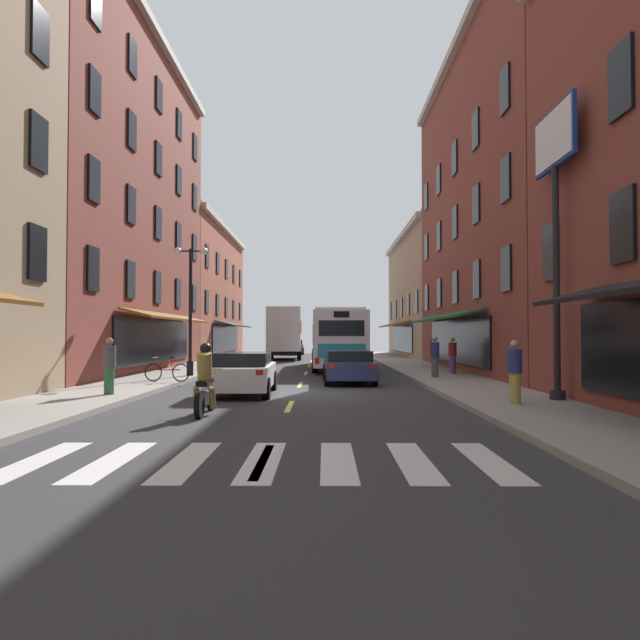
% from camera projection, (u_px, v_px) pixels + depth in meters
% --- Properties ---
extents(ground_plane, '(34.80, 80.00, 0.10)m').
position_uv_depth(ground_plane, '(296.00, 394.00, 18.45)').
color(ground_plane, '#333335').
extents(lane_centre_dashes, '(0.14, 73.90, 0.01)m').
position_uv_depth(lane_centre_dashes, '(296.00, 393.00, 18.20)').
color(lane_centre_dashes, '#DBCC4C').
rests_on(lane_centre_dashes, ground).
extents(crosswalk_near, '(7.10, 2.80, 0.01)m').
position_uv_depth(crosswalk_near, '(263.00, 461.00, 8.46)').
color(crosswalk_near, silver).
rests_on(crosswalk_near, ground).
extents(sidewalk_left, '(3.00, 80.00, 0.14)m').
position_uv_depth(sidewalk_left, '(112.00, 390.00, 18.50)').
color(sidewalk_left, gray).
rests_on(sidewalk_left, ground).
extents(sidewalk_right, '(3.00, 80.00, 0.14)m').
position_uv_depth(sidewalk_right, '(481.00, 391.00, 18.41)').
color(sidewalk_right, gray).
rests_on(sidewalk_right, ground).
extents(billboard_sign, '(0.40, 2.54, 7.76)m').
position_uv_depth(billboard_sign, '(555.00, 180.00, 15.40)').
color(billboard_sign, black).
rests_on(billboard_sign, sidewalk_right).
extents(transit_bus, '(2.83, 12.30, 3.13)m').
position_uv_depth(transit_bus, '(336.00, 339.00, 32.02)').
color(transit_bus, white).
rests_on(transit_bus, ground).
extents(box_truck, '(2.67, 7.07, 3.84)m').
position_uv_depth(box_truck, '(285.00, 333.00, 43.44)').
color(box_truck, '#B21E19').
rests_on(box_truck, ground).
extents(sedan_near, '(2.04, 4.62, 1.37)m').
position_uv_depth(sedan_near, '(293.00, 347.00, 54.99)').
color(sedan_near, '#515154').
rests_on(sedan_near, ground).
extents(sedan_mid, '(1.98, 4.31, 1.25)m').
position_uv_depth(sedan_mid, '(349.00, 366.00, 22.21)').
color(sedan_mid, navy).
rests_on(sedan_mid, ground).
extents(sedan_far, '(1.96, 4.30, 1.31)m').
position_uv_depth(sedan_far, '(243.00, 373.00, 17.93)').
color(sedan_far, silver).
rests_on(sedan_far, ground).
extents(motorcycle_rider, '(0.62, 2.07, 1.66)m').
position_uv_depth(motorcycle_rider, '(205.00, 384.00, 13.40)').
color(motorcycle_rider, black).
rests_on(motorcycle_rider, ground).
extents(bicycle_near, '(1.71, 0.48, 0.91)m').
position_uv_depth(bicycle_near, '(167.00, 372.00, 21.18)').
color(bicycle_near, black).
rests_on(bicycle_near, sidewalk_left).
extents(pedestrian_near, '(0.48, 0.51, 1.62)m').
position_uv_depth(pedestrian_near, '(109.00, 364.00, 16.65)').
color(pedestrian_near, '#33663F').
rests_on(pedestrian_near, sidewalk_left).
extents(pedestrian_mid, '(0.36, 0.36, 1.60)m').
position_uv_depth(pedestrian_mid, '(453.00, 355.00, 25.60)').
color(pedestrian_mid, '#66387F').
rests_on(pedestrian_mid, sidewalk_right).
extents(pedestrian_far, '(0.36, 0.36, 1.66)m').
position_uv_depth(pedestrian_far, '(435.00, 356.00, 23.45)').
color(pedestrian_far, '#4C4C51').
rests_on(pedestrian_far, sidewalk_right).
extents(pedestrian_rear, '(0.36, 0.36, 1.58)m').
position_uv_depth(pedestrian_rear, '(515.00, 371.00, 14.37)').
color(pedestrian_rear, '#B29947').
rests_on(pedestrian_rear, sidewalk_right).
extents(street_lamp_twin, '(1.42, 0.32, 5.42)m').
position_uv_depth(street_lamp_twin, '(190.00, 304.00, 24.44)').
color(street_lamp_twin, black).
rests_on(street_lamp_twin, sidewalk_left).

